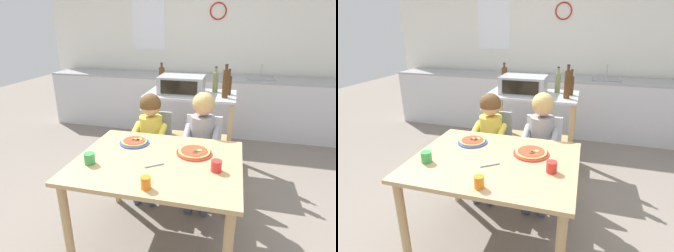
# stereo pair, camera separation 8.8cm
# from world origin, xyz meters

# --- Properties ---
(ground_plane) EXTENTS (11.81, 11.81, 0.00)m
(ground_plane) POSITION_xyz_m (0.00, 1.18, 0.00)
(ground_plane) COLOR slate
(back_wall_tiled) EXTENTS (5.56, 0.14, 2.70)m
(back_wall_tiled) POSITION_xyz_m (-0.00, 3.01, 1.35)
(back_wall_tiled) COLOR white
(back_wall_tiled) RESTS_ON ground
(kitchen_counter) EXTENTS (5.01, 0.60, 1.08)m
(kitchen_counter) POSITION_xyz_m (0.00, 2.60, 0.44)
(kitchen_counter) COLOR silver
(kitchen_counter) RESTS_ON ground
(kitchen_island_cart) EXTENTS (1.02, 0.59, 0.90)m
(kitchen_island_cart) POSITION_xyz_m (0.01, 1.35, 0.60)
(kitchen_island_cart) COLOR #B7BABF
(kitchen_island_cart) RESTS_ON ground
(toaster_oven) EXTENTS (0.51, 0.36, 0.20)m
(toaster_oven) POSITION_xyz_m (-0.09, 1.34, 1.00)
(toaster_oven) COLOR #999BA0
(toaster_oven) RESTS_ON kitchen_island_cart
(bottle_slim_sauce) EXTENTS (0.07, 0.07, 0.36)m
(bottle_slim_sauce) POSITION_xyz_m (0.40, 1.23, 1.06)
(bottle_slim_sauce) COLOR #4C2D14
(bottle_slim_sauce) RESTS_ON kitchen_island_cart
(bottle_brown_beer) EXTENTS (0.06, 0.06, 0.28)m
(bottle_brown_beer) POSITION_xyz_m (0.43, 1.40, 1.02)
(bottle_brown_beer) COLOR #4C2D14
(bottle_brown_beer) RESTS_ON kitchen_island_cart
(bottle_clear_vinegar) EXTENTS (0.07, 0.07, 0.31)m
(bottle_clear_vinegar) POSITION_xyz_m (-0.39, 1.58, 1.03)
(bottle_clear_vinegar) COLOR #4C2D14
(bottle_clear_vinegar) RESTS_ON kitchen_island_cart
(bottle_squat_spirits) EXTENTS (0.06, 0.06, 0.30)m
(bottle_squat_spirits) POSITION_xyz_m (0.28, 1.48, 1.03)
(bottle_squat_spirits) COLOR olive
(bottle_squat_spirits) RESTS_ON kitchen_island_cart
(dining_table) EXTENTS (1.18, 0.93, 0.73)m
(dining_table) POSITION_xyz_m (0.00, 0.00, 0.63)
(dining_table) COLOR tan
(dining_table) RESTS_ON ground
(dining_chair_left) EXTENTS (0.36, 0.36, 0.81)m
(dining_chair_left) POSITION_xyz_m (-0.27, 0.75, 0.48)
(dining_chair_left) COLOR gray
(dining_chair_left) RESTS_ON ground
(dining_chair_right) EXTENTS (0.36, 0.36, 0.81)m
(dining_chair_right) POSITION_xyz_m (0.24, 0.72, 0.48)
(dining_chair_right) COLOR silver
(dining_chair_right) RESTS_ON ground
(child_in_yellow_shirt) EXTENTS (0.32, 0.42, 1.02)m
(child_in_yellow_shirt) POSITION_xyz_m (-0.27, 0.63, 0.67)
(child_in_yellow_shirt) COLOR #424C6B
(child_in_yellow_shirt) RESTS_ON ground
(child_in_grey_shirt) EXTENTS (0.32, 0.42, 1.07)m
(child_in_grey_shirt) POSITION_xyz_m (0.24, 0.60, 0.69)
(child_in_grey_shirt) COLOR #424C6B
(child_in_grey_shirt) RESTS_ON ground
(pizza_plate_blue_rimmed) EXTENTS (0.24, 0.24, 0.03)m
(pizza_plate_blue_rimmed) POSITION_xyz_m (-0.27, 0.23, 0.74)
(pizza_plate_blue_rimmed) COLOR #3356B7
(pizza_plate_blue_rimmed) RESTS_ON dining_table
(pizza_plate_red_rimmed) EXTENTS (0.27, 0.27, 0.03)m
(pizza_plate_red_rimmed) POSITION_xyz_m (0.24, 0.16, 0.74)
(pizza_plate_red_rimmed) COLOR red
(pizza_plate_red_rimmed) RESTS_ON dining_table
(drinking_cup_green) EXTENTS (0.08, 0.08, 0.08)m
(drinking_cup_green) POSITION_xyz_m (-0.45, -0.17, 0.77)
(drinking_cup_green) COLOR green
(drinking_cup_green) RESTS_ON dining_table
(drinking_cup_orange) EXTENTS (0.06, 0.06, 0.08)m
(drinking_cup_orange) POSITION_xyz_m (0.03, -0.37, 0.77)
(drinking_cup_orange) COLOR orange
(drinking_cup_orange) RESTS_ON dining_table
(drinking_cup_red) EXTENTS (0.07, 0.07, 0.08)m
(drinking_cup_red) POSITION_xyz_m (0.42, -0.07, 0.77)
(drinking_cup_red) COLOR red
(drinking_cup_red) RESTS_ON dining_table
(serving_spoon) EXTENTS (0.12, 0.09, 0.01)m
(serving_spoon) POSITION_xyz_m (0.00, -0.10, 0.73)
(serving_spoon) COLOR #B7BABF
(serving_spoon) RESTS_ON dining_table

